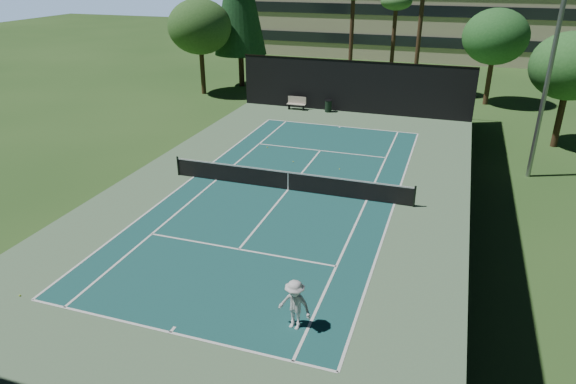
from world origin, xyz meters
name	(u,v)px	position (x,y,z in m)	size (l,w,h in m)	color
ground	(288,190)	(0.00, 0.00, 0.00)	(160.00, 160.00, 0.00)	#2A4F1D
apron_slab	(288,190)	(0.00, 0.00, 0.01)	(18.00, 32.00, 0.01)	#567954
court_surface	(288,190)	(0.00, 0.00, 0.01)	(10.97, 23.77, 0.01)	#184F4C
court_lines	(288,190)	(0.00, 0.00, 0.02)	(11.07, 23.87, 0.01)	white
tennis_net	(288,180)	(0.00, 0.00, 0.56)	(12.90, 0.10, 1.10)	black
fence	(288,153)	(0.00, 0.06, 2.01)	(18.04, 32.05, 4.03)	black
player	(295,305)	(3.68, -10.36, 0.88)	(1.14, 0.66, 1.76)	silver
tennis_ball_a	(20,296)	(-6.06, -11.84, 0.03)	(0.07, 0.07, 0.07)	#C9ED36
tennis_ball_b	(293,162)	(-0.99, 3.93, 0.04)	(0.07, 0.07, 0.07)	yellow
tennis_ball_c	(340,169)	(1.88, 3.66, 0.03)	(0.06, 0.06, 0.06)	#CCEE36
tennis_ball_d	(267,147)	(-3.35, 5.85, 0.04)	(0.08, 0.08, 0.08)	#B1CF2F
park_bench	(297,103)	(-4.42, 15.41, 0.55)	(1.50, 0.45, 1.02)	beige
trash_bin	(328,106)	(-1.82, 15.47, 0.48)	(0.56, 0.56, 0.95)	black
palm_b	(396,5)	(1.50, 26.00, 7.36)	(2.80, 2.80, 8.42)	#422D1C
decid_tree_a	(496,37)	(10.00, 22.00, 5.42)	(5.12, 5.12, 7.62)	#4C3420
decid_tree_b	(571,66)	(14.00, 12.00, 5.08)	(4.80, 4.80, 7.14)	#442E1D
decid_tree_c	(200,27)	(-14.00, 18.00, 5.76)	(5.44, 5.44, 8.09)	#48351F
campus_building	(403,20)	(0.00, 45.98, 4.21)	(40.50, 12.50, 8.30)	#C0B595
light_pole	(552,57)	(12.00, 6.00, 6.46)	(0.90, 0.25, 12.22)	gray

